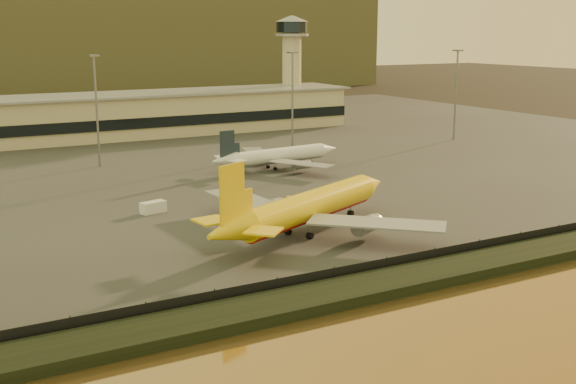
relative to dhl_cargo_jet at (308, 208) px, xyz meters
name	(u,v)px	position (x,y,z in m)	size (l,w,h in m)	color
ground	(320,252)	(-3.17, -8.61, -4.26)	(900.00, 900.00, 0.00)	black
embankment	(393,282)	(-3.17, -25.61, -3.56)	(320.00, 7.00, 1.40)	black
tarmac	(123,154)	(-3.17, 86.39, -4.16)	(320.00, 220.00, 0.20)	#2D2D2D
perimeter_fence	(374,269)	(-3.17, -21.61, -2.96)	(300.00, 0.05, 2.20)	black
terminal_building	(39,121)	(-17.69, 116.94, 1.98)	(202.00, 25.00, 12.60)	tan
control_tower	(292,58)	(66.83, 122.39, 17.40)	(11.20, 11.20, 35.50)	tan
apron_light_masts	(207,96)	(11.83, 66.39, 11.44)	(152.20, 12.20, 25.40)	slate
dhl_cargo_jet	(308,208)	(0.00, 0.00, 0.00)	(43.08, 40.82, 13.60)	yellow
white_narrowbody_jet	(278,156)	(21.60, 49.25, -1.16)	(33.85, 32.85, 9.72)	white
gse_vehicle_yellow	(300,202)	(7.27, 14.82, -3.05)	(4.50, 2.03, 2.03)	yellow
gse_vehicle_white	(153,207)	(-16.68, 24.01, -3.08)	(4.37, 1.96, 1.96)	white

